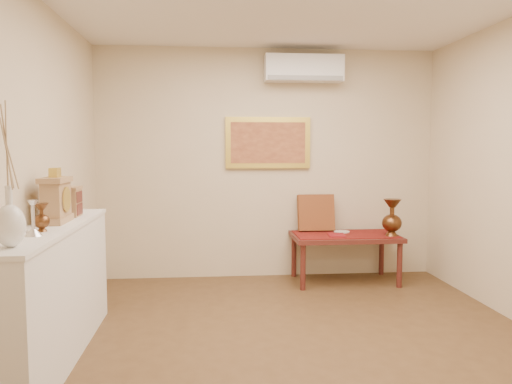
{
  "coord_description": "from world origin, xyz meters",
  "views": [
    {
      "loc": [
        -0.69,
        -3.64,
        1.53
      ],
      "look_at": [
        -0.24,
        1.15,
        1.11
      ],
      "focal_mm": 35.0,
      "sensor_mm": 36.0,
      "label": 1
    }
  ],
  "objects": [
    {
      "name": "wall_back",
      "position": [
        0.0,
        2.25,
        1.35
      ],
      "size": [
        4.0,
        0.02,
        2.7
      ],
      "primitive_type": "cube",
      "color": "beige",
      "rests_on": "ground"
    },
    {
      "name": "plate",
      "position": [
        0.84,
        2.0,
        0.56
      ],
      "size": [
        0.18,
        0.18,
        0.01
      ],
      "primitive_type": "cylinder",
      "color": "silver",
      "rests_on": "table_cloth"
    },
    {
      "name": "floor",
      "position": [
        0.0,
        0.0,
        0.0
      ],
      "size": [
        4.5,
        4.5,
        0.0
      ],
      "primitive_type": "plane",
      "color": "brown",
      "rests_on": "ground"
    },
    {
      "name": "cushion",
      "position": [
        0.56,
        2.13,
        0.77
      ],
      "size": [
        0.43,
        0.19,
        0.44
      ],
      "primitive_type": "cube",
      "rotation": [
        -0.21,
        0.0,
        0.0
      ],
      "color": "#5D1712",
      "rests_on": "table_cloth"
    },
    {
      "name": "candlestick",
      "position": [
        -1.8,
        -0.4,
        1.09
      ],
      "size": [
        0.11,
        0.11,
        0.23
      ],
      "primitive_type": null,
      "color": "silver",
      "rests_on": "display_ledge"
    },
    {
      "name": "low_table",
      "position": [
        0.85,
        1.88,
        0.48
      ],
      "size": [
        1.2,
        0.7,
        0.55
      ],
      "color": "#551F19",
      "rests_on": "floor"
    },
    {
      "name": "wall_front",
      "position": [
        0.0,
        -2.25,
        1.35
      ],
      "size": [
        4.0,
        0.02,
        2.7
      ],
      "primitive_type": "cube",
      "color": "beige",
      "rests_on": "ground"
    },
    {
      "name": "menu",
      "position": [
        0.73,
        1.78,
        0.56
      ],
      "size": [
        0.21,
        0.27,
        0.01
      ],
      "primitive_type": "cube",
      "rotation": [
        0.0,
        0.0,
        -0.13
      ],
      "color": "maroon",
      "rests_on": "table_cloth"
    },
    {
      "name": "brass_urn_small",
      "position": [
        -1.81,
        -0.23,
        1.1
      ],
      "size": [
        0.11,
        0.11,
        0.24
      ],
      "primitive_type": null,
      "color": "brown",
      "rests_on": "display_ledge"
    },
    {
      "name": "brass_urn_tall",
      "position": [
        1.34,
        1.72,
        0.81
      ],
      "size": [
        0.22,
        0.22,
        0.5
      ],
      "primitive_type": null,
      "color": "brown",
      "rests_on": "table_cloth"
    },
    {
      "name": "painting",
      "position": [
        0.0,
        2.22,
        1.6
      ],
      "size": [
        1.0,
        0.06,
        0.6
      ],
      "color": "gold",
      "rests_on": "wall_back"
    },
    {
      "name": "display_ledge",
      "position": [
        -1.82,
        0.0,
        0.49
      ],
      "size": [
        0.37,
        2.02,
        0.98
      ],
      "color": "white",
      "rests_on": "floor"
    },
    {
      "name": "mantel_clock",
      "position": [
        -1.83,
        0.17,
        1.15
      ],
      "size": [
        0.17,
        0.36,
        0.41
      ],
      "color": "tan",
      "rests_on": "display_ledge"
    },
    {
      "name": "table_cloth",
      "position": [
        0.85,
        1.88,
        0.55
      ],
      "size": [
        1.14,
        0.59,
        0.01
      ],
      "primitive_type": "cube",
      "color": "maroon",
      "rests_on": "low_table"
    },
    {
      "name": "wall_left",
      "position": [
        -2.0,
        0.0,
        1.35
      ],
      "size": [
        0.02,
        4.5,
        2.7
      ],
      "primitive_type": "cube",
      "color": "beige",
      "rests_on": "ground"
    },
    {
      "name": "ac_unit",
      "position": [
        0.4,
        2.12,
        2.45
      ],
      "size": [
        0.9,
        0.25,
        0.3
      ],
      "color": "white",
      "rests_on": "wall_back"
    },
    {
      "name": "white_vase",
      "position": [
        -1.8,
        -0.77,
        1.42
      ],
      "size": [
        0.17,
        0.17,
        0.88
      ],
      "primitive_type": null,
      "color": "silver",
      "rests_on": "display_ledge"
    },
    {
      "name": "wooden_chest",
      "position": [
        -1.82,
        0.52,
        1.1
      ],
      "size": [
        0.16,
        0.21,
        0.24
      ],
      "color": "tan",
      "rests_on": "display_ledge"
    }
  ]
}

